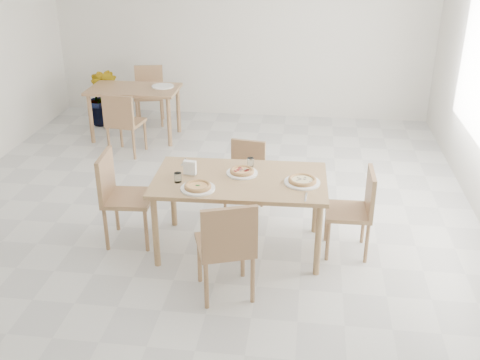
# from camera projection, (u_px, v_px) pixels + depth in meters

# --- Properties ---
(main_table) EXTENTS (1.64, 0.96, 0.75)m
(main_table) POSITION_uv_depth(u_px,v_px,m) (240.00, 186.00, 5.26)
(main_table) COLOR #A87B56
(main_table) RESTS_ON ground
(chair_south) EXTENTS (0.58, 0.58, 0.92)m
(chair_south) POSITION_uv_depth(u_px,v_px,m) (227.00, 243.00, 4.59)
(chair_south) COLOR #9F7C4F
(chair_south) RESTS_ON ground
(chair_north) EXTENTS (0.44, 0.44, 0.78)m
(chair_north) POSITION_uv_depth(u_px,v_px,m) (246.00, 171.00, 6.11)
(chair_north) COLOR #9F7C4F
(chair_north) RESTS_ON ground
(chair_west) EXTENTS (0.49, 0.49, 0.93)m
(chair_west) POSITION_uv_depth(u_px,v_px,m) (119.00, 192.00, 5.46)
(chair_west) COLOR #9F7C4F
(chair_west) RESTS_ON ground
(chair_east) EXTENTS (0.43, 0.43, 0.85)m
(chair_east) POSITION_uv_depth(u_px,v_px,m) (357.00, 206.00, 5.27)
(chair_east) COLOR #9F7C4F
(chair_east) RESTS_ON ground
(plate_margherita) EXTENTS (0.31, 0.31, 0.02)m
(plate_margherita) POSITION_uv_depth(u_px,v_px,m) (198.00, 188.00, 5.01)
(plate_margherita) COLOR white
(plate_margherita) RESTS_ON main_table
(plate_mushroom) EXTENTS (0.33, 0.33, 0.02)m
(plate_mushroom) POSITION_uv_depth(u_px,v_px,m) (302.00, 182.00, 5.13)
(plate_mushroom) COLOR white
(plate_mushroom) RESTS_ON main_table
(plate_pepperoni) EXTENTS (0.30, 0.30, 0.02)m
(plate_pepperoni) POSITION_uv_depth(u_px,v_px,m) (242.00, 173.00, 5.32)
(plate_pepperoni) COLOR white
(plate_pepperoni) RESTS_ON main_table
(pizza_margherita) EXTENTS (0.31, 0.31, 0.03)m
(pizza_margherita) POSITION_uv_depth(u_px,v_px,m) (198.00, 186.00, 5.00)
(pizza_margherita) COLOR #E4B46B
(pizza_margherita) RESTS_ON plate_margherita
(pizza_mushroom) EXTENTS (0.33, 0.33, 0.03)m
(pizza_mushroom) POSITION_uv_depth(u_px,v_px,m) (302.00, 180.00, 5.12)
(pizza_mushroom) COLOR #E4B46B
(pizza_mushroom) RESTS_ON plate_mushroom
(pizza_pepperoni) EXTENTS (0.29, 0.29, 0.03)m
(pizza_pepperoni) POSITION_uv_depth(u_px,v_px,m) (242.00, 171.00, 5.31)
(pizza_pepperoni) COLOR #E4B46B
(pizza_pepperoni) RESTS_ON plate_pepperoni
(tumbler_a) EXTENTS (0.07, 0.07, 0.09)m
(tumbler_a) POSITION_uv_depth(u_px,v_px,m) (178.00, 177.00, 5.14)
(tumbler_a) COLOR white
(tumbler_a) RESTS_ON main_table
(tumbler_b) EXTENTS (0.07, 0.07, 0.09)m
(tumbler_b) POSITION_uv_depth(u_px,v_px,m) (250.00, 162.00, 5.47)
(tumbler_b) COLOR white
(tumbler_b) RESTS_ON main_table
(napkin_holder) EXTENTS (0.13, 0.08, 0.14)m
(napkin_holder) POSITION_uv_depth(u_px,v_px,m) (190.00, 168.00, 5.27)
(napkin_holder) COLOR silver
(napkin_holder) RESTS_ON main_table
(fork_a) EXTENTS (0.02, 0.19, 0.01)m
(fork_a) POSITION_uv_depth(u_px,v_px,m) (306.00, 197.00, 4.87)
(fork_a) COLOR silver
(fork_a) RESTS_ON main_table
(fork_b) EXTENTS (0.02, 0.19, 0.01)m
(fork_b) POSITION_uv_depth(u_px,v_px,m) (184.00, 162.00, 5.57)
(fork_b) COLOR silver
(fork_b) RESTS_ON main_table
(second_table) EXTENTS (1.29, 0.74, 0.75)m
(second_table) POSITION_uv_depth(u_px,v_px,m) (134.00, 95.00, 8.10)
(second_table) COLOR #9F7C4F
(second_table) RESTS_ON ground
(chair_back_s) EXTENTS (0.49, 0.49, 0.87)m
(chair_back_s) POSITION_uv_depth(u_px,v_px,m) (123.00, 120.00, 7.51)
(chair_back_s) COLOR #9F7C4F
(chair_back_s) RESTS_ON ground
(chair_back_n) EXTENTS (0.52, 0.52, 0.88)m
(chair_back_n) POSITION_uv_depth(u_px,v_px,m) (149.00, 90.00, 8.80)
(chair_back_n) COLOR #9F7C4F
(chair_back_n) RESTS_ON ground
(plate_empty) EXTENTS (0.32, 0.32, 0.02)m
(plate_empty) POSITION_uv_depth(u_px,v_px,m) (163.00, 86.00, 8.11)
(plate_empty) COLOR white
(plate_empty) RESTS_ON second_table
(potted_plant) EXTENTS (0.51, 0.42, 0.90)m
(potted_plant) POSITION_uv_depth(u_px,v_px,m) (102.00, 97.00, 8.70)
(potted_plant) COLOR #256D20
(potted_plant) RESTS_ON ground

